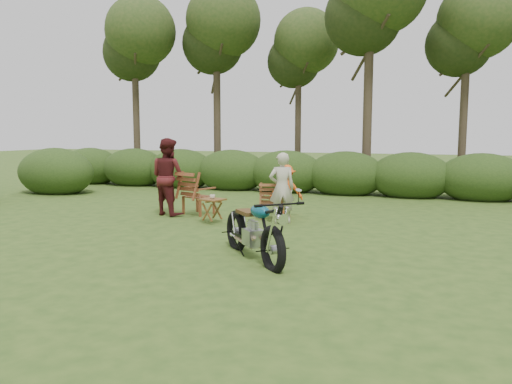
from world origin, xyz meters
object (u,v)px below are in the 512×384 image
(lawn_chair_right, at_px, (272,218))
(cup, at_px, (212,197))
(adult_b, at_px, (169,215))
(motorcycle, at_px, (253,258))
(side_table, at_px, (212,211))
(child, at_px, (286,216))
(lawn_chair_left, at_px, (199,214))
(adult_a, at_px, (282,223))

(lawn_chair_right, bearing_deg, cup, 32.36)
(adult_b, bearing_deg, motorcycle, 155.24)
(side_table, distance_m, child, 1.91)
(lawn_chair_left, relative_size, adult_b, 0.56)
(adult_b, xyz_separation_m, child, (2.73, 0.76, 0.00))
(adult_a, bearing_deg, lawn_chair_left, -37.58)
(side_table, relative_size, cup, 4.60)
(lawn_chair_left, bearing_deg, cup, 148.14)
(motorcycle, xyz_separation_m, adult_b, (-3.38, 3.18, 0.00))
(lawn_chair_right, height_order, lawn_chair_left, lawn_chair_left)
(adult_b, distance_m, child, 2.83)
(lawn_chair_right, relative_size, child, 0.69)
(cup, bearing_deg, motorcycle, -53.02)
(motorcycle, height_order, cup, cup)
(lawn_chair_left, xyz_separation_m, child, (2.08, 0.44, 0.00))
(lawn_chair_left, height_order, cup, cup)
(side_table, relative_size, adult_b, 0.29)
(side_table, bearing_deg, lawn_chair_right, 44.34)
(cup, bearing_deg, lawn_chair_right, 44.69)
(side_table, height_order, child, child)
(adult_b, bearing_deg, cup, 174.75)
(cup, height_order, child, cup)
(lawn_chair_right, relative_size, adult_a, 0.54)
(cup, xyz_separation_m, adult_a, (1.42, 0.55, -0.59))
(lawn_chair_right, height_order, adult_b, adult_b)
(child, bearing_deg, lawn_chair_left, -4.27)
(lawn_chair_left, relative_size, cup, 8.83)
(motorcycle, bearing_deg, child, 145.98)
(motorcycle, height_order, side_table, motorcycle)
(motorcycle, relative_size, child, 1.69)
(motorcycle, xyz_separation_m, lawn_chair_left, (-2.74, 3.51, 0.00))
(lawn_chair_right, bearing_deg, adult_b, -3.78)
(adult_a, height_order, adult_b, adult_b)
(motorcycle, bearing_deg, lawn_chair_right, 150.27)
(lawn_chair_right, relative_size, lawn_chair_left, 0.81)
(adult_a, bearing_deg, motorcycle, 71.92)
(motorcycle, distance_m, lawn_chair_right, 3.67)
(cup, bearing_deg, adult_a, 21.28)
(lawn_chair_left, height_order, adult_b, adult_b)
(lawn_chair_left, bearing_deg, side_table, 148.03)
(cup, relative_size, child, 0.10)
(side_table, height_order, adult_b, adult_b)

